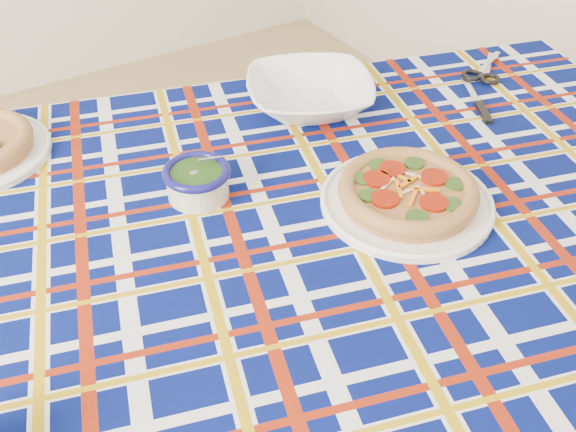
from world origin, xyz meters
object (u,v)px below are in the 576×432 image
dining_table (302,244)px  serving_bowl (310,94)px  pesto_bowl (197,179)px  main_focaccia_plate (408,191)px

dining_table → serving_bowl: (0.21, 0.30, 0.11)m
dining_table → pesto_bowl: size_ratio=14.94×
main_focaccia_plate → pesto_bowl: size_ratio=2.59×
serving_bowl → main_focaccia_plate: bearing=-96.7°
main_focaccia_plate → serving_bowl: serving_bowl is taller
dining_table → main_focaccia_plate: bearing=-10.5°
pesto_bowl → serving_bowl: size_ratio=0.45×
dining_table → serving_bowl: bearing=70.7°
dining_table → pesto_bowl: bearing=150.5°
dining_table → pesto_bowl: (-0.14, 0.14, 0.12)m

